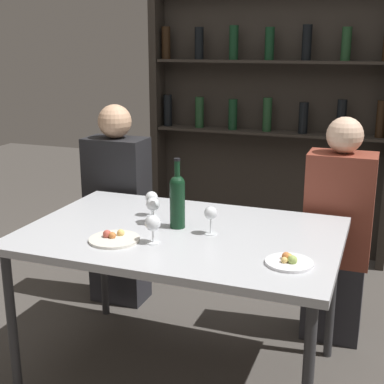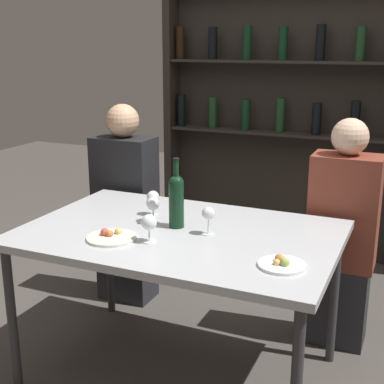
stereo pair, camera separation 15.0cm
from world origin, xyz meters
TOP-DOWN VIEW (x-y plane):
  - ground_plane at (0.00, 0.00)m, footprint 10.00×10.00m
  - dining_table at (0.00, 0.00)m, footprint 1.45×0.96m
  - wine_rack_wall at (-0.00, 1.82)m, footprint 1.84×0.21m
  - wine_bottle at (-0.04, 0.04)m, footprint 0.07×0.07m
  - wine_glass_0 at (-0.22, 0.16)m, footprint 0.06×0.06m
  - wine_glass_1 at (-0.17, 0.06)m, footprint 0.07×0.07m
  - wine_glass_2 at (0.14, 0.01)m, footprint 0.06×0.06m
  - wine_glass_3 at (-0.06, -0.19)m, footprint 0.07×0.07m
  - food_plate_0 at (0.54, -0.21)m, footprint 0.19×0.19m
  - food_plate_1 at (-0.23, -0.22)m, footprint 0.22×0.22m
  - seated_person_left at (-0.67, 0.64)m, footprint 0.37×0.22m
  - seated_person_right at (0.65, 0.64)m, footprint 0.35×0.22m

SIDE VIEW (x-z plane):
  - ground_plane at x=0.00m, z-range 0.00..0.00m
  - seated_person_right at x=0.65m, z-range -0.03..1.21m
  - seated_person_left at x=-0.67m, z-range -0.03..1.22m
  - dining_table at x=0.00m, z-range 0.32..1.08m
  - food_plate_1 at x=-0.23m, z-range 0.75..0.79m
  - food_plate_0 at x=0.54m, z-range 0.75..0.79m
  - wine_glass_3 at x=-0.06m, z-range 0.78..0.91m
  - wine_glass_0 at x=-0.22m, z-range 0.78..0.91m
  - wine_glass_1 at x=-0.17m, z-range 0.78..0.91m
  - wine_glass_2 at x=0.14m, z-range 0.79..0.92m
  - wine_bottle at x=-0.04m, z-range 0.73..1.07m
  - wine_rack_wall at x=0.00m, z-range 0.05..2.31m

